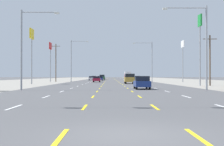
{
  "coord_description": "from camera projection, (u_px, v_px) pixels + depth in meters",
  "views": [
    {
      "loc": [
        -0.5,
        -8.01,
        1.57
      ],
      "look_at": [
        0.11,
        69.17,
        2.29
      ],
      "focal_mm": 48.26,
      "sensor_mm": 36.0,
      "label": 1
    }
  ],
  "objects": [
    {
      "name": "lot_apron_right",
      "position": [
        212.0,
        82.0,
        74.19
      ],
      "size": [
        28.0,
        440.0,
        0.01
      ],
      "primitive_type": "cube",
      "color": "gray",
      "rests_on": "ground"
    },
    {
      "name": "ground_plane",
      "position": [
        112.0,
        82.0,
        74.0
      ],
      "size": [
        572.0,
        572.0,
        0.0
      ],
      "primitive_type": "plane",
      "color": "#4C4C4F"
    },
    {
      "name": "box_truck_far_right_distant_a",
      "position": [
        128.0,
        75.0,
        121.25
      ],
      "size": [
        2.4,
        7.2,
        3.23
      ],
      "color": "red",
      "rests_on": "ground"
    },
    {
      "name": "suv_inner_right_near",
      "position": [
        130.0,
        79.0,
        60.04
      ],
      "size": [
        1.98,
        4.9,
        1.98
      ],
      "color": "#B28C33",
      "rests_on": "ground"
    },
    {
      "name": "streetlight_right_row_0",
      "position": [
        201.0,
        40.0,
        33.01
      ],
      "size": [
        4.93,
        0.26,
        9.29
      ],
      "color": "gray",
      "rests_on": "ground"
    },
    {
      "name": "utility_pole_right_row_0",
      "position": [
        210.0,
        59.0,
        47.86
      ],
      "size": [
        2.2,
        0.26,
        8.04
      ],
      "color": "brown",
      "rests_on": "ground"
    },
    {
      "name": "signal_span_wire",
      "position": [
        119.0,
        2.0,
        15.44
      ],
      "size": [
        24.78,
        0.52,
        8.94
      ],
      "color": "brown",
      "rests_on": "ground"
    },
    {
      "name": "suv_inner_left_farthest",
      "position": [
        102.0,
        77.0,
        113.32
      ],
      "size": [
        1.98,
        4.9,
        1.98
      ],
      "color": "#235B2D",
      "rests_on": "ground"
    },
    {
      "name": "hatchback_inner_right_nearest",
      "position": [
        142.0,
        83.0,
        35.27
      ],
      "size": [
        1.72,
        3.9,
        1.54
      ],
      "color": "navy",
      "rests_on": "ground"
    },
    {
      "name": "hatchback_inner_left_far",
      "position": [
        100.0,
        78.0,
        98.57
      ],
      "size": [
        1.72,
        3.9,
        1.54
      ],
      "color": "navy",
      "rests_on": "ground"
    },
    {
      "name": "pole_sign_right_row_2",
      "position": [
        183.0,
        50.0,
        74.85
      ],
      "size": [
        0.24,
        2.72,
        10.35
      ],
      "color": "gray",
      "rests_on": "ground"
    },
    {
      "name": "sedan_far_left_farther",
      "position": [
        92.0,
        78.0,
        103.91
      ],
      "size": [
        1.8,
        4.5,
        1.46
      ],
      "color": "silver",
      "rests_on": "ground"
    },
    {
      "name": "sedan_inner_left_mid",
      "position": [
        97.0,
        79.0,
        74.57
      ],
      "size": [
        1.8,
        4.5,
        1.46
      ],
      "color": "maroon",
      "rests_on": "ground"
    },
    {
      "name": "hatchback_far_right_midfar",
      "position": [
        137.0,
        79.0,
        84.56
      ],
      "size": [
        1.72,
        3.9,
        1.54
      ],
      "color": "red",
      "rests_on": "ground"
    },
    {
      "name": "streetlight_left_row_0",
      "position": [
        26.0,
        43.0,
        32.86
      ],
      "size": [
        4.24,
        0.26,
        8.8
      ],
      "color": "gray",
      "rests_on": "ground"
    },
    {
      "name": "lot_apron_left",
      "position": [
        11.0,
        82.0,
        73.8
      ],
      "size": [
        28.0,
        440.0,
        0.01
      ],
      "primitive_type": "cube",
      "color": "gray",
      "rests_on": "ground"
    },
    {
      "name": "streetlight_left_row_1",
      "position": [
        73.0,
        58.0,
        75.31
      ],
      "size": [
        4.39,
        0.26,
        10.5
      ],
      "color": "gray",
      "rests_on": "ground"
    },
    {
      "name": "pole_sign_right_row_1",
      "position": [
        200.0,
        34.0,
        47.57
      ],
      "size": [
        0.24,
        1.6,
        11.28
      ],
      "color": "gray",
      "rests_on": "ground"
    },
    {
      "name": "utility_pole_left_row_1",
      "position": [
        56.0,
        62.0,
        78.79
      ],
      "size": [
        2.2,
        0.26,
        9.95
      ],
      "color": "brown",
      "rests_on": "ground"
    },
    {
      "name": "hatchback_far_left_distant_b",
      "position": [
        94.0,
        78.0,
        121.24
      ],
      "size": [
        1.72,
        3.9,
        1.54
      ],
      "color": "red",
      "rests_on": "ground"
    },
    {
      "name": "pole_sign_left_row_1",
      "position": [
        32.0,
        41.0,
        57.58
      ],
      "size": [
        0.24,
        2.54,
        10.6
      ],
      "color": "gray",
      "rests_on": "ground"
    },
    {
      "name": "pole_sign_left_row_2",
      "position": [
        50.0,
        51.0,
        79.4
      ],
      "size": [
        0.24,
        2.53,
        10.36
      ],
      "color": "gray",
      "rests_on": "ground"
    },
    {
      "name": "lane_markings",
      "position": [
        111.0,
        80.0,
        112.49
      ],
      "size": [
        10.64,
        227.6,
        0.01
      ],
      "color": "white",
      "rests_on": "ground"
    },
    {
      "name": "streetlight_right_row_1",
      "position": [
        150.0,
        58.0,
        75.46
      ],
      "size": [
        4.94,
        0.26,
        10.11
      ],
      "color": "gray",
      "rests_on": "ground"
    },
    {
      "name": "sedan_inner_left_distant_c",
      "position": [
        103.0,
        78.0,
        135.29
      ],
      "size": [
        1.8,
        4.5,
        1.46
      ],
      "color": "#235B2D",
      "rests_on": "ground"
    }
  ]
}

